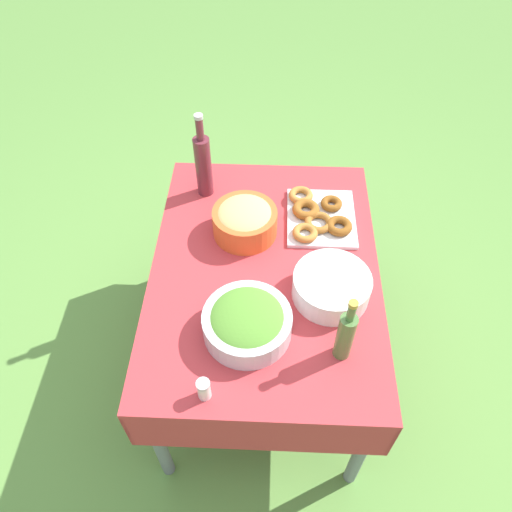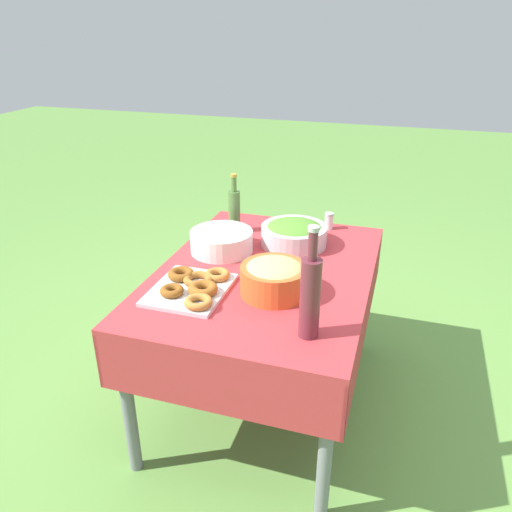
# 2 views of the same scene
# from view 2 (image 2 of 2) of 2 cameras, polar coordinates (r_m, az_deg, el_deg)

# --- Properties ---
(ground_plane) EXTENTS (14.00, 14.00, 0.00)m
(ground_plane) POSITION_cam_2_polar(r_m,az_deg,el_deg) (2.46, 0.95, -15.82)
(ground_plane) COLOR #609342
(picnic_table) EXTENTS (1.21, 0.87, 0.68)m
(picnic_table) POSITION_cam_2_polar(r_m,az_deg,el_deg) (2.12, 1.06, -3.88)
(picnic_table) COLOR #B73338
(picnic_table) RESTS_ON ground_plane
(salad_bowl) EXTENTS (0.30, 0.30, 0.11)m
(salad_bowl) POSITION_cam_2_polar(r_m,az_deg,el_deg) (2.29, 4.36, 2.63)
(salad_bowl) COLOR silver
(salad_bowl) RESTS_ON picnic_table
(pasta_bowl) EXTENTS (0.26, 0.26, 0.13)m
(pasta_bowl) POSITION_cam_2_polar(r_m,az_deg,el_deg) (1.87, 2.07, -2.39)
(pasta_bowl) COLOR #E05B28
(pasta_bowl) RESTS_ON picnic_table
(donut_platter) EXTENTS (0.35, 0.28, 0.05)m
(donut_platter) POSITION_cam_2_polar(r_m,az_deg,el_deg) (1.92, -7.17, -3.49)
(donut_platter) COLOR silver
(donut_platter) RESTS_ON picnic_table
(plate_stack) EXTENTS (0.28, 0.28, 0.10)m
(plate_stack) POSITION_cam_2_polar(r_m,az_deg,el_deg) (2.23, -3.95, 1.69)
(plate_stack) COLOR white
(plate_stack) RESTS_ON picnic_table
(olive_oil_bottle) EXTENTS (0.06, 0.06, 0.29)m
(olive_oil_bottle) POSITION_cam_2_polar(r_m,az_deg,el_deg) (2.42, -2.49, 5.35)
(olive_oil_bottle) COLOR #4C7238
(olive_oil_bottle) RESTS_ON picnic_table
(wine_bottle) EXTENTS (0.07, 0.07, 0.39)m
(wine_bottle) POSITION_cam_2_polar(r_m,az_deg,el_deg) (1.60, 6.21, -4.40)
(wine_bottle) COLOR maroon
(wine_bottle) RESTS_ON picnic_table
(salt_shaker) EXTENTS (0.04, 0.04, 0.08)m
(salt_shaker) POSITION_cam_2_polar(r_m,az_deg,el_deg) (2.50, 8.33, 3.99)
(salt_shaker) COLOR white
(salt_shaker) RESTS_ON picnic_table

